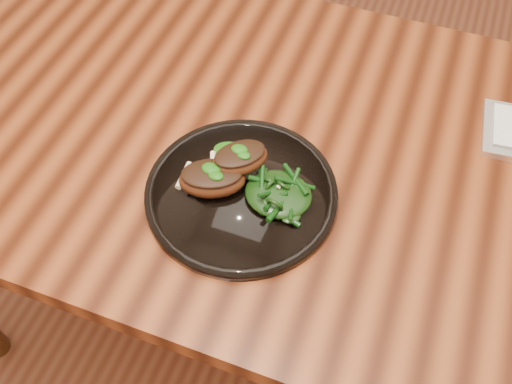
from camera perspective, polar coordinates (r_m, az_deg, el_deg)
desk at (r=1.04m, az=6.51°, el=1.30°), size 1.60×0.80×0.75m
plate at (r=0.90m, az=-1.49°, el=-0.08°), size 0.30×0.30×0.02m
lamb_chop_front at (r=0.88m, az=-4.46°, el=1.37°), size 0.12×0.10×0.05m
lamb_chop_back at (r=0.89m, az=-1.66°, el=3.40°), size 0.11×0.11×0.04m
herb_smear at (r=0.94m, az=-2.22°, el=3.93°), size 0.07×0.05×0.00m
greens_heap at (r=0.87m, az=2.27°, el=0.07°), size 0.11×0.10×0.04m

